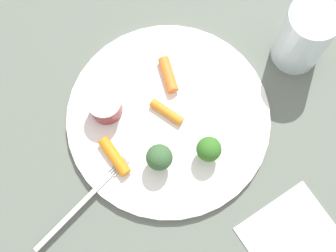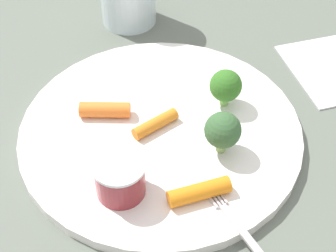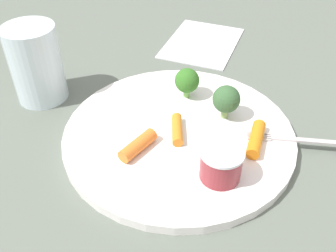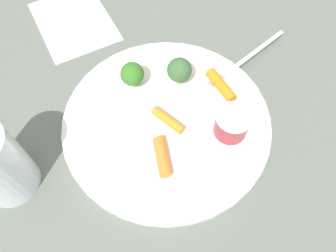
# 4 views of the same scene
# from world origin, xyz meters

# --- Properties ---
(ground_plane) EXTENTS (2.40, 2.40, 0.00)m
(ground_plane) POSITION_xyz_m (0.00, 0.00, 0.00)
(ground_plane) COLOR #5C645A
(plate) EXTENTS (0.28, 0.28, 0.01)m
(plate) POSITION_xyz_m (0.00, 0.00, 0.01)
(plate) COLOR white
(plate) RESTS_ON ground_plane
(sauce_cup) EXTENTS (0.05, 0.05, 0.04)m
(sauce_cup) POSITION_xyz_m (0.05, 0.07, 0.03)
(sauce_cup) COLOR maroon
(sauce_cup) RESTS_ON plate
(broccoli_floret_0) EXTENTS (0.03, 0.03, 0.04)m
(broccoli_floret_0) POSITION_xyz_m (-0.05, 0.04, 0.04)
(broccoli_floret_0) COLOR #87AB62
(broccoli_floret_0) RESTS_ON plate
(broccoli_floret_1) EXTENTS (0.03, 0.03, 0.04)m
(broccoli_floret_1) POSITION_xyz_m (-0.07, -0.02, 0.04)
(broccoli_floret_1) COLOR #81C15F
(broccoli_floret_1) RESTS_ON plate
(carrot_stick_0) EXTENTS (0.05, 0.03, 0.01)m
(carrot_stick_0) POSITION_xyz_m (0.01, 0.00, 0.02)
(carrot_stick_0) COLOR orange
(carrot_stick_0) RESTS_ON plate
(carrot_stick_1) EXTENTS (0.05, 0.03, 0.02)m
(carrot_stick_1) POSITION_xyz_m (0.05, -0.03, 0.02)
(carrot_stick_1) COLOR orange
(carrot_stick_1) RESTS_ON plate
(carrot_stick_2) EXTENTS (0.06, 0.02, 0.02)m
(carrot_stick_2) POSITION_xyz_m (-0.02, 0.09, 0.02)
(carrot_stick_2) COLOR orange
(carrot_stick_2) RESTS_ON plate
(fork) EXTENTS (0.06, 0.16, 0.00)m
(fork) POSITION_xyz_m (-0.05, 0.15, 0.01)
(fork) COLOR #BEB5B8
(fork) RESTS_ON plate
(drinking_glass) EXTENTS (0.07, 0.07, 0.11)m
(drinking_glass) POSITION_xyz_m (-0.00, -0.21, 0.05)
(drinking_glass) COLOR silver
(drinking_glass) RESTS_ON ground_plane
(napkin) EXTENTS (0.16, 0.13, 0.00)m
(napkin) POSITION_xyz_m (-0.25, -0.07, 0.00)
(napkin) COLOR white
(napkin) RESTS_ON ground_plane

